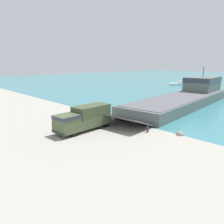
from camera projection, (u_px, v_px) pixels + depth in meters
The scene contains 9 objects.
ground_plane at pixel (82, 128), 28.88m from camera, with size 240.00×240.00×0.00m, color #9E998E.
landing_craft at pixel (189, 95), 45.98m from camera, with size 11.82×38.78×7.51m.
military_truck at pixel (84, 118), 27.60m from camera, with size 3.03×7.94×3.04m.
soldier_on_ramp at pixel (67, 118), 29.96m from camera, with size 0.48×0.31×1.64m.
moored_boat_a at pixel (180, 84), 83.13m from camera, with size 7.88×6.42×1.43m.
mooring_bollard at pixel (148, 129), 27.01m from camera, with size 0.30×0.30×0.79m.
shoreline_rock_a at pixel (81, 110), 39.39m from camera, with size 0.79×0.79×0.79m, color gray.
shoreline_rock_b at pixel (102, 114), 36.90m from camera, with size 0.62×0.62×0.62m, color gray.
shoreline_rock_c at pixel (180, 135), 26.04m from camera, with size 0.97×0.97×0.97m, color gray.
Camera 1 is at (22.83, -16.16, 8.46)m, focal length 35.00 mm.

